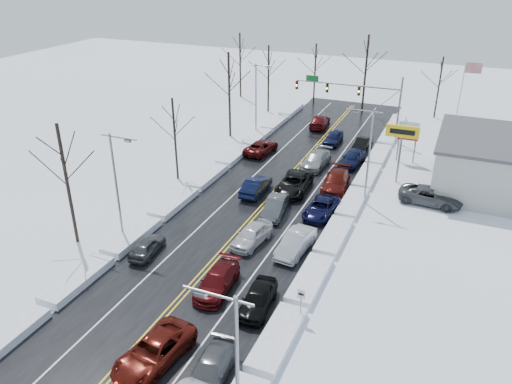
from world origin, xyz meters
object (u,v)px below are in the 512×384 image
at_px(flagpole, 462,97).
at_px(oncoming_car_0, 256,193).
at_px(traffic_signal_mast, 358,94).
at_px(tires_plus_sign, 402,136).

xyz_separation_m(flagpole, oncoming_car_0, (-16.82, -22.07, -5.93)).
distance_m(traffic_signal_mast, flagpole, 11.90).
bearing_deg(flagpole, oncoming_car_0, -127.32).
bearing_deg(flagpole, tires_plus_sign, -108.44).
xyz_separation_m(traffic_signal_mast, oncoming_car_0, (-5.10, -20.06, -5.48)).
bearing_deg(oncoming_car_0, flagpole, -128.29).
xyz_separation_m(traffic_signal_mast, flagpole, (11.72, 2.01, 0.45)).
distance_m(flagpole, oncoming_car_0, 28.38).
height_order(tires_plus_sign, flagpole, flagpole).
relative_size(traffic_signal_mast, oncoming_car_0, 2.76).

